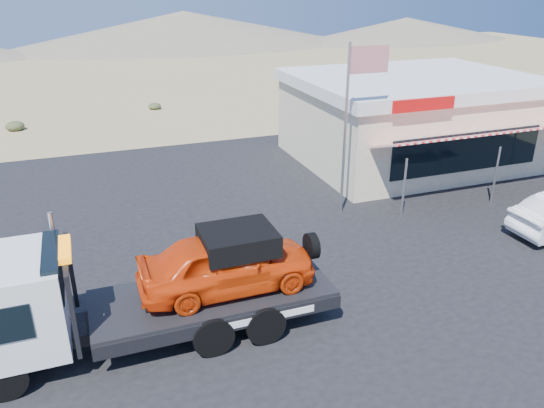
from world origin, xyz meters
The scene contains 6 objects.
ground centered at (0.00, 0.00, 0.00)m, with size 120.00×120.00×0.00m, color #A08A5B.
asphalt_lot centered at (2.00, 3.00, 0.01)m, with size 32.00×24.00×0.02m, color black.
tow_truck centered at (-2.92, -0.60, 1.48)m, with size 8.20×2.43×2.74m.
jerky_store centered at (10.50, 8.97, 1.99)m, with size 10.40×9.97×3.90m.
flagpole centered at (4.93, 4.50, 3.76)m, with size 1.55×0.10×6.00m.
distant_hills centered at (-9.77, 55.14, 1.89)m, with size 126.00×48.00×4.20m.
Camera 1 is at (-3.83, -11.31, 7.90)m, focal length 35.00 mm.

